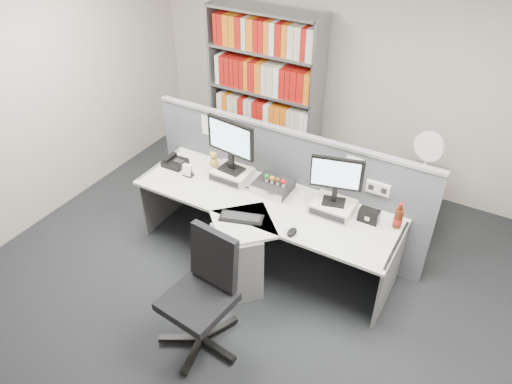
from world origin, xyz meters
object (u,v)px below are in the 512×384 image
Objects in this scene: office_chair at (204,291)px; mouse at (292,232)px; keyboard at (241,218)px; desk_phone at (175,162)px; monitor_left at (231,142)px; desk_calendar at (188,171)px; cola_bottle at (398,218)px; filing_cabinet at (415,204)px; desk at (253,234)px; speaker at (369,216)px; desk_fan at (429,149)px; monitor_right at (336,177)px; desktop_pc at (273,186)px; shelving_unit at (265,93)px.

mouse is at bearing 65.07° from office_chair.
keyboard is 1.85× the size of desk_phone.
desk_calendar is at bearing -155.92° from monitor_left.
filing_cabinet is at bearing 90.51° from cola_bottle.
desk is 19.94× the size of desk_calendar.
monitor_left is 0.77m from desk_phone.
office_chair is at bearing -49.32° from desk_calendar.
speaker is at bearing 6.56° from desk_calendar.
keyboard is 1.15m from speaker.
office_chair is (1.19, -1.20, -0.19)m from desk_phone.
keyboard is at bearing 98.30° from office_chair.
monitor_left is 1.04× the size of desk_fan.
filing_cabinet is (0.75, 1.49, -0.39)m from mouse.
monitor_right is 0.68× the size of filing_cabinet.
mouse is 1.72m from filing_cabinet.
office_chair is at bearing -114.93° from mouse.
monitor_left reaches higher than keyboard.
desk_fan is at bearing 63.17° from mouse.
office_chair reaches higher than desktop_pc.
desk_calendar is 0.19× the size of filing_cabinet.
office_chair is at bearing -86.56° from desktop_pc.
keyboard is 1.64× the size of cola_bottle.
desk_calendar is 2.44m from filing_cabinet.
monitor_right is (1.10, -0.00, -0.04)m from monitor_left.
cola_bottle is (1.21, 0.45, 0.36)m from desk.
filing_cabinet is at bearing 63.17° from mouse.
desktop_pc is 2.68× the size of desk_calendar.
cola_bottle is 0.13× the size of shelving_unit.
desk_calendar is at bearing -150.06° from desk_fan.
monitor_left is at bearing -178.88° from speaker.
desk is 7.43× the size of desktop_pc.
monitor_right is 1.39m from filing_cabinet.
desk_phone is at bearing -174.12° from desktop_pc.
keyboard is 2.01m from filing_cabinet.
office_chair is (0.54, -1.29, -0.58)m from monitor_left.
desktop_pc is at bearing 86.37° from keyboard.
shelving_unit is (0.22, 1.56, 0.22)m from desk_phone.
desktop_pc is 2.83× the size of mouse.
cola_bottle reaches higher than filing_cabinet.
speaker is at bearing -37.66° from shelving_unit.
desktop_pc is 1.22m from cola_bottle.
monitor_left is 4.42× the size of mouse.
desk_fan is 2.61m from office_chair.
speaker reaches higher than filing_cabinet.
monitor_right is at bearing -1.89° from desktop_pc.
monitor_left reaches higher than desk.
shelving_unit reaches higher than mouse.
speaker is at bearing -170.13° from cola_bottle.
mouse is at bearing -116.83° from desk_fan.
office_chair is at bearing -124.17° from speaker.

